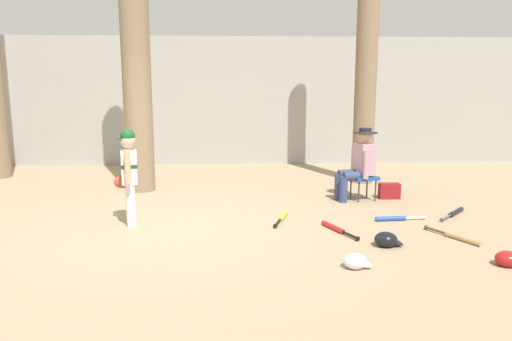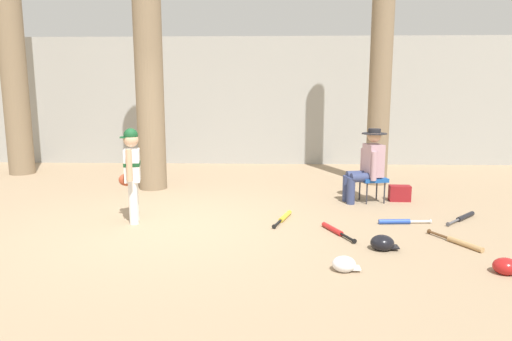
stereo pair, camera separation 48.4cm
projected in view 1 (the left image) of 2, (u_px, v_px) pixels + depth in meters
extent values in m
plane|color=#9E8466|center=(169.00, 229.00, 6.08)|extent=(60.00, 60.00, 0.00)
cube|color=#9E9E99|center=(199.00, 101.00, 11.36)|extent=(18.00, 0.36, 3.09)
cylinder|color=#7F6B51|center=(134.00, 17.00, 7.93)|extent=(0.50, 0.50, 6.13)
cone|color=#7F6B51|center=(142.00, 190.00, 8.45)|extent=(0.67, 0.67, 0.30)
cylinder|color=#7F6B51|center=(368.00, 34.00, 8.73)|extent=(0.42, 0.42, 5.72)
cone|color=#7F6B51|center=(362.00, 182.00, 9.22)|extent=(0.62, 0.62, 0.25)
cylinder|color=white|center=(131.00, 206.00, 6.12)|extent=(0.12, 0.12, 0.58)
cylinder|color=white|center=(131.00, 203.00, 6.29)|extent=(0.12, 0.12, 0.58)
cube|color=white|center=(129.00, 167.00, 6.12)|extent=(0.26, 0.34, 0.44)
cube|color=#144723|center=(129.00, 165.00, 6.11)|extent=(0.27, 0.35, 0.05)
sphere|color=tan|center=(128.00, 141.00, 6.06)|extent=(0.20, 0.20, 0.20)
sphere|color=#144723|center=(128.00, 136.00, 6.05)|extent=(0.19, 0.19, 0.19)
cube|color=#144723|center=(121.00, 138.00, 6.03)|extent=(0.13, 0.16, 0.02)
cylinder|color=tan|center=(127.00, 167.00, 5.88)|extent=(0.10, 0.10, 0.42)
cylinder|color=tan|center=(126.00, 170.00, 6.32)|extent=(0.10, 0.10, 0.40)
ellipsoid|color=#AD472D|center=(122.00, 182.00, 6.35)|extent=(0.24, 0.17, 0.18)
cube|color=#194C9E|center=(363.00, 177.00, 7.65)|extent=(0.47, 0.47, 0.06)
cylinder|color=#333338|center=(359.00, 191.00, 7.50)|extent=(0.02, 0.02, 0.38)
cylinder|color=#333338|center=(351.00, 187.00, 7.79)|extent=(0.02, 0.02, 0.38)
cylinder|color=#333338|center=(376.00, 190.00, 7.57)|extent=(0.02, 0.02, 0.38)
cylinder|color=#333338|center=(367.00, 186.00, 7.86)|extent=(0.02, 0.02, 0.38)
cylinder|color=navy|center=(343.00, 189.00, 7.49)|extent=(0.13, 0.13, 0.43)
cylinder|color=navy|center=(338.00, 187.00, 7.68)|extent=(0.13, 0.13, 0.43)
cylinder|color=navy|center=(355.00, 176.00, 7.50)|extent=(0.42, 0.23, 0.15)
cylinder|color=navy|center=(350.00, 174.00, 7.69)|extent=(0.42, 0.23, 0.15)
cube|color=#B28C99|center=(364.00, 159.00, 7.60)|extent=(0.31, 0.40, 0.52)
cylinder|color=#B28C99|center=(366.00, 165.00, 7.38)|extent=(0.11, 0.11, 0.46)
cylinder|color=#B28C99|center=(354.00, 161.00, 7.80)|extent=(0.11, 0.11, 0.46)
sphere|color=tan|center=(365.00, 135.00, 7.53)|extent=(0.22, 0.22, 0.22)
cylinder|color=#232328|center=(365.00, 133.00, 7.52)|extent=(0.40, 0.40, 0.02)
cylinder|color=#232328|center=(365.00, 131.00, 7.52)|extent=(0.20, 0.20, 0.09)
cube|color=maroon|center=(389.00, 191.00, 7.78)|extent=(0.35, 0.19, 0.26)
cylinder|color=red|center=(333.00, 227.00, 6.04)|extent=(0.23, 0.44, 0.07)
cylinder|color=black|center=(350.00, 235.00, 5.70)|extent=(0.14, 0.29, 0.03)
cylinder|color=black|center=(358.00, 239.00, 5.57)|extent=(0.06, 0.04, 0.06)
cylinder|color=tan|center=(463.00, 239.00, 5.56)|extent=(0.28, 0.45, 0.07)
cylinder|color=brown|center=(436.00, 230.00, 5.90)|extent=(0.17, 0.29, 0.03)
cylinder|color=brown|center=(426.00, 227.00, 6.03)|extent=(0.06, 0.04, 0.06)
cylinder|color=#2347AD|center=(391.00, 219.00, 6.44)|extent=(0.43, 0.09, 0.07)
cylinder|color=silver|center=(415.00, 218.00, 6.48)|extent=(0.29, 0.05, 0.03)
cylinder|color=silver|center=(424.00, 218.00, 6.49)|extent=(0.02, 0.06, 0.06)
cylinder|color=yellow|center=(283.00, 216.00, 6.60)|extent=(0.20, 0.46, 0.07)
cylinder|color=black|center=(278.00, 223.00, 6.23)|extent=(0.12, 0.30, 0.03)
cylinder|color=black|center=(275.00, 226.00, 6.08)|extent=(0.06, 0.03, 0.06)
cylinder|color=black|center=(456.00, 212.00, 6.79)|extent=(0.39, 0.40, 0.07)
cylinder|color=#4C4C51|center=(446.00, 218.00, 6.49)|extent=(0.25, 0.26, 0.03)
cylinder|color=#4C4C51|center=(442.00, 220.00, 6.37)|extent=(0.05, 0.05, 0.06)
ellipsoid|color=black|center=(386.00, 240.00, 5.38)|extent=(0.27, 0.25, 0.18)
cube|color=black|center=(397.00, 243.00, 5.39)|extent=(0.11, 0.13, 0.02)
ellipsoid|color=silver|center=(355.00, 261.00, 4.72)|extent=(0.24, 0.22, 0.16)
cube|color=silver|center=(366.00, 265.00, 4.73)|extent=(0.10, 0.12, 0.02)
ellipsoid|color=#A81919|center=(507.00, 259.00, 4.78)|extent=(0.25, 0.23, 0.17)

